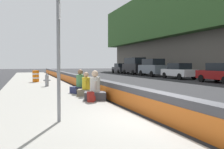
# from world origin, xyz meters

# --- Properties ---
(ground_plane) EXTENTS (160.00, 160.00, 0.00)m
(ground_plane) POSITION_xyz_m (0.00, 0.00, 0.00)
(ground_plane) COLOR #2B2B2D
(ground_plane) RESTS_ON ground
(sidewalk_strip) EXTENTS (80.00, 4.40, 0.14)m
(sidewalk_strip) POSITION_xyz_m (0.00, 2.65, 0.07)
(sidewalk_strip) COLOR gray
(sidewalk_strip) RESTS_ON ground_plane
(jersey_barrier) EXTENTS (76.00, 0.45, 0.85)m
(jersey_barrier) POSITION_xyz_m (0.00, 0.00, 0.42)
(jersey_barrier) COLOR #47474C
(jersey_barrier) RESTS_ON ground_plane
(route_sign_post) EXTENTS (0.44, 0.09, 3.60)m
(route_sign_post) POSITION_xyz_m (0.67, 2.70, 2.21)
(route_sign_post) COLOR gray
(route_sign_post) RESTS_ON sidewalk_strip
(fire_hydrant) EXTENTS (0.26, 0.46, 0.88)m
(fire_hydrant) POSITION_xyz_m (11.36, 2.16, 0.59)
(fire_hydrant) COLOR gray
(fire_hydrant) RESTS_ON sidewalk_strip
(seated_person_foreground) EXTENTS (0.93, 1.03, 1.22)m
(seated_person_foreground) POSITION_xyz_m (4.20, 0.79, 0.52)
(seated_person_foreground) COLOR #424247
(seated_person_foreground) RESTS_ON sidewalk_strip
(seated_person_middle) EXTENTS (0.89, 0.96, 1.11)m
(seated_person_middle) POSITION_xyz_m (5.67, 0.82, 0.49)
(seated_person_middle) COLOR #706651
(seated_person_middle) RESTS_ON sidewalk_strip
(seated_person_rear) EXTENTS (0.94, 1.03, 1.21)m
(seated_person_rear) POSITION_xyz_m (6.81, 0.86, 0.52)
(seated_person_rear) COLOR #23284C
(seated_person_rear) RESTS_ON sidewalk_strip
(backpack) EXTENTS (0.32, 0.28, 0.40)m
(backpack) POSITION_xyz_m (3.68, 1.10, 0.33)
(backpack) COLOR maroon
(backpack) RESTS_ON sidewalk_strip
(construction_barrel) EXTENTS (0.54, 0.54, 0.95)m
(construction_barrel) POSITION_xyz_m (15.76, 2.70, 0.62)
(construction_barrel) COLOR orange
(construction_barrel) RESTS_ON sidewalk_strip
(parked_car_third) EXTENTS (4.51, 1.96, 1.71)m
(parked_car_third) POSITION_xyz_m (11.39, -12.26, 0.86)
(parked_car_third) COLOR maroon
(parked_car_third) RESTS_ON ground_plane
(parked_car_fourth) EXTENTS (4.52, 1.99, 1.71)m
(parked_car_fourth) POSITION_xyz_m (17.59, -12.21, 0.86)
(parked_car_fourth) COLOR silver
(parked_car_fourth) RESTS_ON ground_plane
(parked_car_midline) EXTENTS (4.81, 2.08, 2.28)m
(parked_car_midline) POSITION_xyz_m (23.52, -12.20, 1.18)
(parked_car_midline) COLOR slate
(parked_car_midline) RESTS_ON ground_plane
(parked_car_far) EXTENTS (5.13, 2.16, 2.56)m
(parked_car_far) POSITION_xyz_m (29.53, -12.27, 1.35)
(parked_car_far) COLOR black
(parked_car_far) RESTS_ON ground_plane
(parked_car_farther) EXTENTS (4.55, 2.04, 1.71)m
(parked_car_farther) POSITION_xyz_m (35.29, -12.20, 0.86)
(parked_car_farther) COLOR #28282D
(parked_car_farther) RESTS_ON ground_plane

